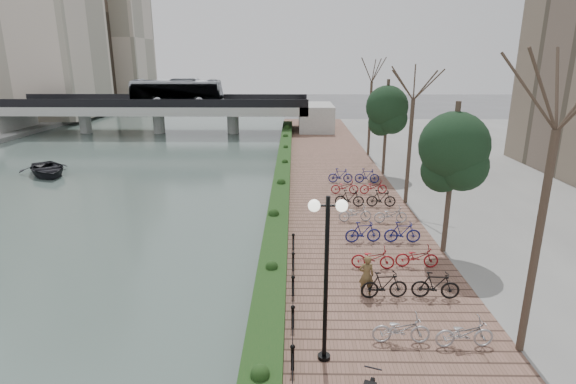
{
  "coord_description": "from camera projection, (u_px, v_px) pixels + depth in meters",
  "views": [
    {
      "loc": [
        1.42,
        -9.32,
        8.58
      ],
      "look_at": [
        1.11,
        13.0,
        2.0
      ],
      "focal_mm": 28.0,
      "sensor_mm": 36.0,
      "label": 1
    }
  ],
  "objects": [
    {
      "name": "chain_fence",
      "position": [
        293.0,
        337.0,
        13.04
      ],
      "size": [
        0.1,
        14.1,
        0.7
      ],
      "color": "black",
      "rests_on": "promenade"
    },
    {
      "name": "bicycle_parking",
      "position": [
        378.0,
        223.0,
        21.75
      ],
      "size": [
        2.4,
        19.89,
        1.0
      ],
      "color": "#A7A8AC",
      "rests_on": "promenade"
    },
    {
      "name": "river_water",
      "position": [
        87.0,
        173.0,
        35.55
      ],
      "size": [
        30.0,
        130.0,
        0.02
      ],
      "primitive_type": "cube",
      "color": "#42534D",
      "rests_on": "ground"
    },
    {
      "name": "boat",
      "position": [
        47.0,
        169.0,
        34.5
      ],
      "size": [
        5.74,
        6.0,
        1.01
      ],
      "primitive_type": "imported",
      "rotation": [
        0.0,
        0.0,
        0.65
      ],
      "color": "black",
      "rests_on": "river_water"
    },
    {
      "name": "hedge",
      "position": [
        282.0,
        180.0,
        30.33
      ],
      "size": [
        1.1,
        56.0,
        0.6
      ],
      "primitive_type": "cube",
      "color": "#173B15",
      "rests_on": "promenade"
    },
    {
      "name": "far_buildings",
      "position": [
        21.0,
        10.0,
        70.6
      ],
      "size": [
        35.0,
        38.0,
        38.0
      ],
      "color": "beige",
      "rests_on": "far_bank"
    },
    {
      "name": "street_trees",
      "position": [
        426.0,
        162.0,
        22.4
      ],
      "size": [
        3.2,
        37.12,
        6.8
      ],
      "color": "#352D1F",
      "rests_on": "promenade"
    },
    {
      "name": "bridge",
      "position": [
        162.0,
        105.0,
        53.78
      ],
      "size": [
        36.0,
        10.77,
        6.5
      ],
      "color": "#ACABA6",
      "rests_on": "ground"
    },
    {
      "name": "pedestrian",
      "position": [
        366.0,
        275.0,
        15.91
      ],
      "size": [
        0.55,
        0.37,
        1.49
      ],
      "primitive_type": "imported",
      "rotation": [
        0.0,
        0.0,
        3.16
      ],
      "color": "brown",
      "rests_on": "promenade"
    },
    {
      "name": "lamppost",
      "position": [
        327.0,
        245.0,
        11.69
      ],
      "size": [
        1.02,
        0.32,
        4.78
      ],
      "color": "black",
      "rests_on": "promenade"
    },
    {
      "name": "promenade",
      "position": [
        335.0,
        199.0,
        28.04
      ],
      "size": [
        8.0,
        75.0,
        0.5
      ],
      "primitive_type": "cube",
      "color": "brown",
      "rests_on": "ground"
    }
  ]
}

